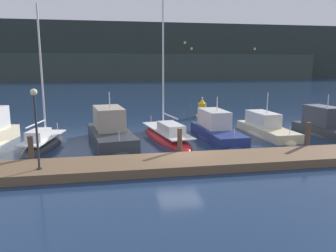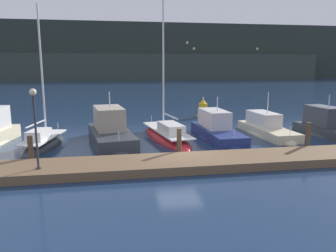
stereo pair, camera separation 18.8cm
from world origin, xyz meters
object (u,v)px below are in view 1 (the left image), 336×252
motorboat_berth_4 (111,136)px  channel_buoy (202,109)px  sailboat_berth_5 (167,137)px  motorboat_berth_7 (266,131)px  motorboat_berth_8 (325,130)px  dock_lamppost (35,116)px  sailboat_berth_3 (43,145)px  motorboat_berth_6 (216,134)px

motorboat_berth_4 → channel_buoy: bearing=46.3°
sailboat_berth_5 → motorboat_berth_7: 7.83m
motorboat_berth_8 → motorboat_berth_7: bearing=168.8°
motorboat_berth_8 → motorboat_berth_4: bearing=178.9°
motorboat_berth_4 → sailboat_berth_5: sailboat_berth_5 is taller
motorboat_berth_8 → dock_lamppost: (-19.67, -6.34, 2.61)m
sailboat_berth_3 → dock_lamppost: 6.87m
sailboat_berth_5 → motorboat_berth_6: sailboat_berth_5 is taller
motorboat_berth_7 → channel_buoy: (-2.45, 9.26, 0.53)m
motorboat_berth_4 → channel_buoy: (9.37, 9.82, 0.32)m
motorboat_berth_6 → dock_lamppost: bearing=-148.9°
motorboat_berth_4 → motorboat_berth_7: 11.84m
dock_lamppost → sailboat_berth_3: bearing=98.8°
motorboat_berth_6 → sailboat_berth_5: bearing=173.1°
channel_buoy → sailboat_berth_3: bearing=-143.1°
sailboat_berth_5 → motorboat_berth_8: 12.30m
motorboat_berth_6 → motorboat_berth_8: size_ratio=1.13×
sailboat_berth_5 → motorboat_berth_6: 3.66m
sailboat_berth_5 → motorboat_berth_4: bearing=-173.9°
sailboat_berth_3 → motorboat_berth_8: 20.63m
motorboat_berth_7 → sailboat_berth_5: bearing=-179.0°
motorboat_berth_7 → channel_buoy: size_ratio=3.52×
sailboat_berth_3 → motorboat_berth_7: sailboat_berth_3 is taller
motorboat_berth_4 → motorboat_berth_7: size_ratio=1.08×
motorboat_berth_8 → channel_buoy: motorboat_berth_8 is taller
motorboat_berth_6 → channel_buoy: size_ratio=3.60×
motorboat_berth_6 → motorboat_berth_7: 4.24m
sailboat_berth_5 → channel_buoy: 10.84m
motorboat_berth_4 → motorboat_berth_7: motorboat_berth_4 is taller
sailboat_berth_3 → motorboat_berth_8: size_ratio=1.49×
motorboat_berth_4 → motorboat_berth_6: motorboat_berth_4 is taller
motorboat_berth_4 → sailboat_berth_5: bearing=6.1°
channel_buoy → dock_lamppost: (-12.77, -16.48, 2.24)m
motorboat_berth_7 → motorboat_berth_8: (4.45, -0.88, 0.16)m
motorboat_berth_7 → dock_lamppost: (-15.22, -7.23, 2.77)m
motorboat_berth_4 → motorboat_berth_7: (11.82, 0.56, -0.20)m
motorboat_berth_4 → sailboat_berth_5: 4.03m
motorboat_berth_8 → sailboat_berth_5: bearing=176.5°
motorboat_berth_7 → motorboat_berth_8: size_ratio=1.11×
motorboat_berth_8 → channel_buoy: bearing=124.2°
motorboat_berth_4 → sailboat_berth_3: bearing=-173.6°
motorboat_berth_6 → motorboat_berth_7: (4.20, 0.58, -0.12)m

